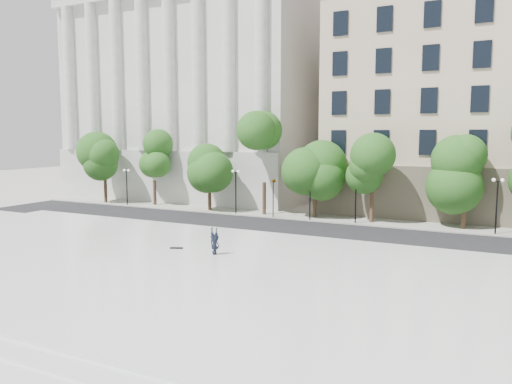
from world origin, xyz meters
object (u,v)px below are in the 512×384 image
traffic_light_west (273,180)px  traffic_light_east (310,180)px  skateboard (176,248)px  person_lying (215,251)px

traffic_light_west → traffic_light_east: size_ratio=0.98×
traffic_light_west → skateboard: bearing=-88.5°
traffic_light_east → skateboard: traffic_light_east is taller
traffic_light_west → skateboard: size_ratio=4.94×
person_lying → skateboard: person_lying is taller
traffic_light_west → person_lying: bearing=-77.9°
traffic_light_west → traffic_light_east: 3.65m
person_lying → traffic_light_east: bearing=81.9°
traffic_light_east → person_lying: traffic_light_east is taller
traffic_light_west → person_lying: traffic_light_west is taller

